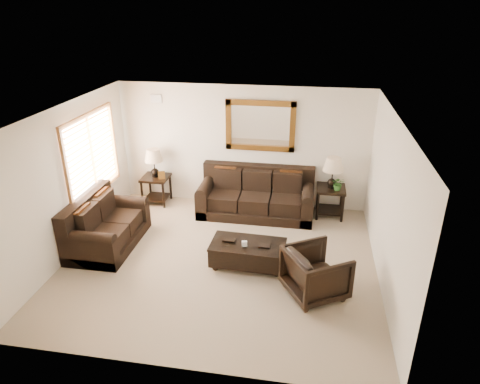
% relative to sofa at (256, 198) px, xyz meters
% --- Properties ---
extents(room, '(5.51, 5.01, 2.71)m').
position_rel_sofa_xyz_m(room, '(-0.39, -2.02, 0.99)').
color(room, '#85795C').
rests_on(room, ground).
extents(window, '(0.07, 1.96, 1.66)m').
position_rel_sofa_xyz_m(window, '(-3.09, -1.12, 1.19)').
color(window, white).
rests_on(window, room).
extents(mirror, '(1.50, 0.06, 1.10)m').
position_rel_sofa_xyz_m(mirror, '(-0.00, 0.45, 1.49)').
color(mirror, '#522D10').
rests_on(mirror, room).
extents(air_vent, '(0.25, 0.02, 0.18)m').
position_rel_sofa_xyz_m(air_vent, '(-2.29, 0.46, 1.99)').
color(air_vent, '#999999').
rests_on(air_vent, room).
extents(sofa, '(2.46, 1.06, 1.01)m').
position_rel_sofa_xyz_m(sofa, '(0.00, 0.00, 0.00)').
color(sofa, black).
rests_on(sofa, room).
extents(loveseat, '(1.03, 1.74, 0.98)m').
position_rel_sofa_xyz_m(loveseat, '(-2.66, -1.81, -0.01)').
color(loveseat, black).
rests_on(loveseat, room).
extents(end_table_left, '(0.59, 0.59, 1.30)m').
position_rel_sofa_xyz_m(end_table_left, '(-2.34, 0.15, 0.48)').
color(end_table_left, black).
rests_on(end_table_left, room).
extents(end_table_right, '(0.61, 0.61, 1.33)m').
position_rel_sofa_xyz_m(end_table_right, '(1.58, 0.14, 0.51)').
color(end_table_right, black).
rests_on(end_table_right, room).
extents(coffee_table, '(1.32, 0.75, 0.55)m').
position_rel_sofa_xyz_m(coffee_table, '(0.13, -2.05, -0.09)').
color(coffee_table, black).
rests_on(coffee_table, room).
extents(armchair, '(1.12, 1.14, 0.88)m').
position_rel_sofa_xyz_m(armchair, '(1.30, -2.68, 0.07)').
color(armchair, black).
rests_on(armchair, floor).
extents(potted_plant, '(0.29, 0.32, 0.23)m').
position_rel_sofa_xyz_m(potted_plant, '(1.72, 0.03, 0.41)').
color(potted_plant, '#2A591E').
rests_on(potted_plant, end_table_right).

